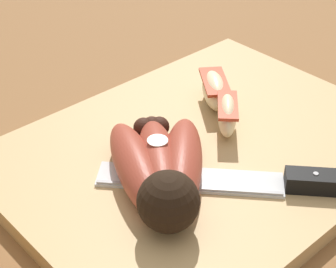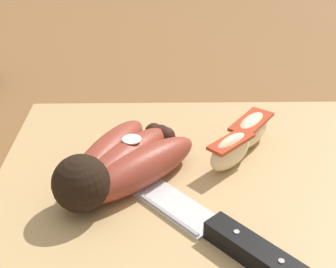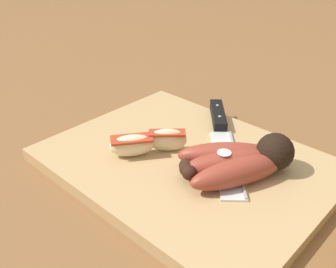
# 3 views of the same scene
# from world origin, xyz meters

# --- Properties ---
(ground_plane) EXTENTS (6.00, 6.00, 0.00)m
(ground_plane) POSITION_xyz_m (0.00, 0.00, 0.00)
(ground_plane) COLOR brown
(cutting_board) EXTENTS (0.42, 0.32, 0.02)m
(cutting_board) POSITION_xyz_m (0.01, 0.01, 0.01)
(cutting_board) COLOR tan
(cutting_board) RESTS_ON ground_plane
(banana_bunch) EXTENTS (0.15, 0.17, 0.06)m
(banana_bunch) POSITION_xyz_m (0.09, 0.03, 0.04)
(banana_bunch) COLOR black
(banana_bunch) RESTS_ON cutting_board
(chefs_knife) EXTENTS (0.21, 0.23, 0.02)m
(chefs_knife) POSITION_xyz_m (0.00, 0.11, 0.03)
(chefs_knife) COLOR silver
(chefs_knife) RESTS_ON cutting_board
(apple_wedge_near) EXTENTS (0.06, 0.06, 0.04)m
(apple_wedge_near) POSITION_xyz_m (-0.03, 0.01, 0.04)
(apple_wedge_near) COLOR beige
(apple_wedge_near) RESTS_ON cutting_board
(apple_wedge_middle) EXTENTS (0.06, 0.07, 0.04)m
(apple_wedge_middle) POSITION_xyz_m (-0.06, -0.04, 0.04)
(apple_wedge_middle) COLOR beige
(apple_wedge_middle) RESTS_ON cutting_board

